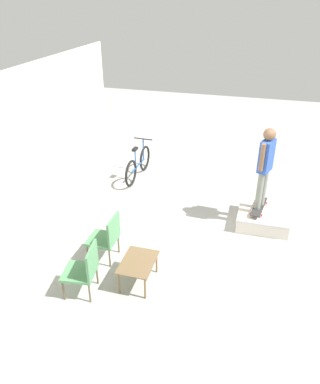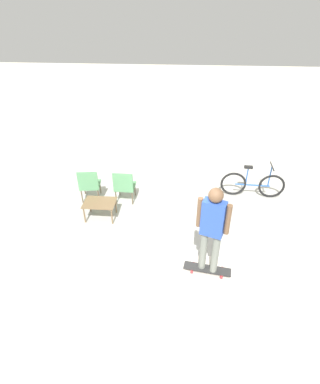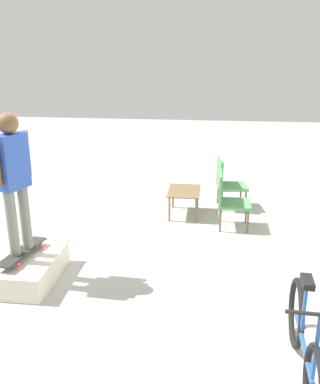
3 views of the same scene
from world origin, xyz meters
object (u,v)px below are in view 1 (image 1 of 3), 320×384
(bicycle, at_px, (138,165))
(skateboard_on_ramp, at_px, (259,207))
(skate_ramp_box, at_px, (263,217))
(patio_chair_left, at_px, (85,268))
(person_skater, at_px, (265,162))
(coffee_table, at_px, (138,264))
(patio_chair_right, at_px, (107,236))

(bicycle, bearing_deg, skateboard_on_ramp, -110.89)
(skate_ramp_box, bearing_deg, patio_chair_left, 137.11)
(skate_ramp_box, height_order, person_skater, person_skater)
(coffee_table, bearing_deg, bicycle, 18.63)
(patio_chair_right, xyz_separation_m, bicycle, (3.44, 0.56, -0.14))
(coffee_table, distance_m, patio_chair_right, 0.91)
(coffee_table, height_order, patio_chair_left, patio_chair_left)
(bicycle, bearing_deg, patio_chair_left, -170.15)
(coffee_table, bearing_deg, patio_chair_right, 58.02)
(patio_chair_right, height_order, bicycle, bicycle)
(person_skater, bearing_deg, skate_ramp_box, -71.54)
(coffee_table, xyz_separation_m, bicycle, (3.92, 1.32, -0.02))
(coffee_table, relative_size, patio_chair_right, 0.83)
(skate_ramp_box, bearing_deg, skateboard_on_ramp, 88.62)
(person_skater, distance_m, patio_chair_right, 3.48)
(patio_chair_right, bearing_deg, skateboard_on_ramp, 128.04)
(skate_ramp_box, xyz_separation_m, skateboard_on_ramp, (0.00, 0.11, 0.24))
(skateboard_on_ramp, height_order, patio_chair_right, patio_chair_right)
(skate_ramp_box, distance_m, patio_chair_right, 3.46)
(skate_ramp_box, distance_m, skateboard_on_ramp, 0.26)
(skate_ramp_box, height_order, bicycle, bicycle)
(patio_chair_left, xyz_separation_m, bicycle, (4.38, 0.56, -0.14))
(skateboard_on_ramp, bearing_deg, coffee_table, 151.83)
(person_skater, height_order, patio_chair_right, person_skater)
(patio_chair_left, bearing_deg, bicycle, 179.04)
(skateboard_on_ramp, bearing_deg, bicycle, 75.25)
(skate_ramp_box, xyz_separation_m, bicycle, (1.40, 3.33, 0.22))
(patio_chair_right, bearing_deg, coffee_table, 58.45)
(patio_chair_right, bearing_deg, bicycle, -170.36)
(person_skater, relative_size, patio_chair_left, 1.87)
(skate_ramp_box, height_order, patio_chair_left, patio_chair_left)
(person_skater, xyz_separation_m, patio_chair_left, (-2.99, 2.66, -0.92))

